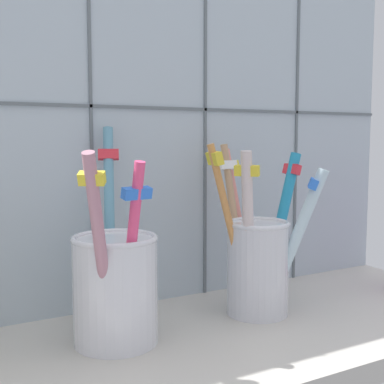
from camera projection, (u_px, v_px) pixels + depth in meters
The scene contains 4 objects.
counter_slab at pixel (206, 346), 45.59cm from camera, with size 64.00×22.00×2.00cm, color #BCB7AD.
tile_wall_back at pixel (147, 107), 53.73cm from camera, with size 64.00×2.20×45.00cm.
toothbrush_cup_left at pixel (115, 283), 43.48cm from camera, with size 8.18×14.17×18.37cm.
toothbrush_cup_right at pixel (258, 257), 50.80cm from camera, with size 12.01×10.90×16.80cm.
Camera 1 is at (-22.59, -37.67, 19.33)cm, focal length 48.49 mm.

